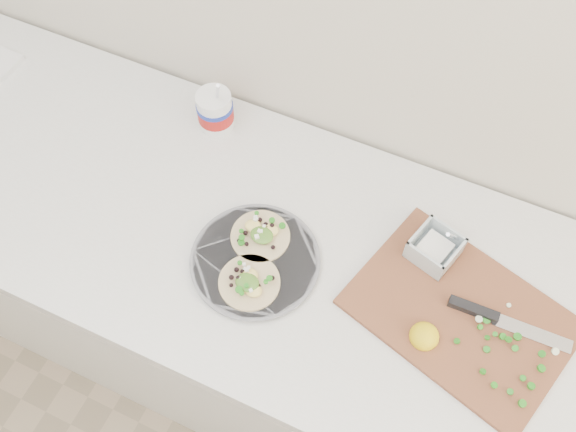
% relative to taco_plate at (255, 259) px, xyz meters
% --- Properties ---
extents(counter, '(2.44, 0.66, 0.90)m').
position_rel_taco_plate_xyz_m(counter, '(-0.23, 0.08, -0.47)').
color(counter, silver).
rests_on(counter, ground).
extents(taco_plate, '(0.27, 0.27, 0.04)m').
position_rel_taco_plate_xyz_m(taco_plate, '(0.00, 0.00, 0.00)').
color(taco_plate, slate).
rests_on(taco_plate, counter).
extents(tub, '(0.09, 0.09, 0.19)m').
position_rel_taco_plate_xyz_m(tub, '(-0.24, 0.29, 0.05)').
color(tub, white).
rests_on(tub, counter).
extents(cutboard, '(0.49, 0.40, 0.07)m').
position_rel_taco_plate_xyz_m(cutboard, '(0.42, 0.08, -0.00)').
color(cutboard, brown).
rests_on(cutboard, counter).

